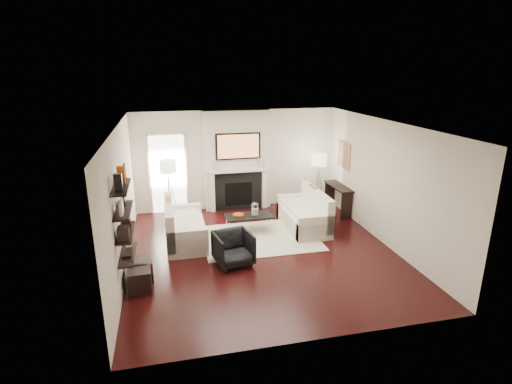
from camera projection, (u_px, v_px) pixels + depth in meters
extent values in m
plane|color=black|center=(262.00, 251.00, 8.53)|extent=(6.00, 6.00, 0.00)
plane|color=white|center=(263.00, 125.00, 7.73)|extent=(6.00, 6.00, 0.00)
plane|color=silver|center=(236.00, 160.00, 10.92)|extent=(5.50, 0.00, 5.50)
plane|color=silver|center=(316.00, 255.00, 5.34)|extent=(5.50, 0.00, 5.50)
plane|color=silver|center=(122.00, 201.00, 7.54)|extent=(0.00, 6.00, 6.00)
plane|color=silver|center=(385.00, 183.00, 8.72)|extent=(0.00, 6.00, 6.00)
cube|color=silver|center=(237.00, 161.00, 10.81)|extent=(1.80, 0.25, 2.70)
cube|color=black|center=(239.00, 191.00, 10.93)|extent=(1.30, 0.02, 1.04)
cube|color=black|center=(239.00, 194.00, 10.94)|extent=(0.75, 0.02, 0.65)
cube|color=white|center=(212.00, 192.00, 10.74)|extent=(0.12, 0.08, 1.10)
cube|color=white|center=(264.00, 189.00, 11.04)|extent=(0.12, 0.08, 1.10)
cube|color=white|center=(239.00, 171.00, 10.70)|extent=(1.70, 0.18, 0.07)
cube|color=black|center=(238.00, 146.00, 10.53)|extent=(1.20, 0.06, 0.70)
cube|color=#BF723F|center=(238.00, 146.00, 10.50)|extent=(1.10, 0.00, 0.62)
cylinder|color=silver|center=(218.00, 165.00, 10.54)|extent=(0.04, 0.04, 0.30)
cylinder|color=silver|center=(213.00, 166.00, 10.52)|extent=(0.04, 0.04, 0.24)
cylinder|color=silver|center=(258.00, 163.00, 10.77)|extent=(0.04, 0.04, 0.30)
cylinder|color=silver|center=(263.00, 164.00, 10.81)|extent=(0.04, 0.04, 0.24)
cube|color=white|center=(168.00, 174.00, 10.60)|extent=(0.90, 0.02, 2.10)
cube|color=white|center=(150.00, 176.00, 10.48)|extent=(0.06, 0.06, 2.16)
cube|color=white|center=(187.00, 174.00, 10.68)|extent=(0.06, 0.06, 2.16)
cube|color=white|center=(166.00, 134.00, 10.26)|extent=(1.02, 0.06, 0.06)
cube|color=beige|center=(260.00, 238.00, 9.21)|extent=(2.60, 2.00, 0.01)
cube|color=white|center=(186.00, 232.00, 8.98)|extent=(0.85, 1.80, 0.42)
cube|color=white|center=(170.00, 221.00, 8.81)|extent=(0.18, 1.80, 0.80)
cube|color=white|center=(188.00, 244.00, 8.20)|extent=(0.85, 0.18, 0.60)
cube|color=white|center=(184.00, 216.00, 9.71)|extent=(0.85, 0.18, 0.60)
cube|color=white|center=(187.00, 222.00, 8.91)|extent=(0.63, 1.44, 0.10)
cube|color=#AD5115|center=(169.00, 207.00, 9.03)|extent=(0.10, 0.42, 0.42)
cube|color=black|center=(169.00, 217.00, 8.48)|extent=(0.10, 0.40, 0.40)
cube|color=white|center=(303.00, 219.00, 9.77)|extent=(0.85, 1.80, 0.42)
cube|color=white|center=(317.00, 206.00, 9.74)|extent=(0.18, 1.80, 0.80)
cube|color=white|center=(315.00, 228.00, 8.99)|extent=(0.85, 0.18, 0.60)
cube|color=white|center=(293.00, 205.00, 10.49)|extent=(0.85, 0.18, 0.60)
cube|color=white|center=(302.00, 209.00, 9.68)|extent=(0.63, 1.44, 0.10)
cube|color=#AD5115|center=(313.00, 195.00, 9.96)|extent=(0.10, 0.42, 0.42)
cube|color=black|center=(322.00, 202.00, 9.41)|extent=(0.10, 0.40, 0.40)
cube|color=black|center=(249.00, 216.00, 9.44)|extent=(1.10, 0.55, 0.04)
cylinder|color=silver|center=(230.00, 230.00, 9.19)|extent=(0.02, 0.02, 0.38)
cylinder|color=silver|center=(271.00, 226.00, 9.41)|extent=(0.02, 0.02, 0.38)
cylinder|color=silver|center=(227.00, 223.00, 9.60)|extent=(0.02, 0.02, 0.38)
cylinder|color=silver|center=(267.00, 219.00, 9.82)|extent=(0.02, 0.02, 0.38)
cylinder|color=white|center=(255.00, 209.00, 9.43)|extent=(0.16, 0.16, 0.28)
cylinder|color=white|center=(255.00, 212.00, 9.45)|extent=(0.11, 0.11, 0.17)
cylinder|color=#B85E1E|center=(238.00, 215.00, 9.38)|extent=(0.27, 0.27, 0.04)
imported|color=black|center=(233.00, 247.00, 7.90)|extent=(0.81, 0.78, 0.72)
cylinder|color=silver|center=(170.00, 199.00, 10.00)|extent=(0.02, 0.02, 1.20)
cylinder|color=white|center=(168.00, 166.00, 9.75)|extent=(0.40, 0.40, 0.30)
cylinder|color=silver|center=(174.00, 199.00, 10.03)|extent=(0.25, 0.02, 1.23)
cylinder|color=silver|center=(168.00, 198.00, 10.08)|extent=(0.14, 0.22, 1.23)
cylinder|color=silver|center=(168.00, 201.00, 9.90)|extent=(0.14, 0.22, 1.23)
cylinder|color=silver|center=(318.00, 190.00, 10.74)|extent=(0.02, 0.02, 1.20)
cylinder|color=white|center=(319.00, 160.00, 10.49)|extent=(0.40, 0.40, 0.30)
cylinder|color=silver|center=(322.00, 190.00, 10.76)|extent=(0.25, 0.02, 1.23)
cylinder|color=silver|center=(315.00, 190.00, 10.81)|extent=(0.14, 0.22, 1.23)
cylinder|color=silver|center=(317.00, 192.00, 10.64)|extent=(0.14, 0.22, 1.23)
cube|color=black|center=(339.00, 186.00, 10.66)|extent=(0.35, 1.20, 0.04)
cube|color=black|center=(347.00, 206.00, 10.25)|extent=(0.30, 0.04, 0.71)
cube|color=black|center=(330.00, 194.00, 11.28)|extent=(0.30, 0.04, 0.71)
cube|color=#97644B|center=(344.00, 155.00, 10.56)|extent=(0.03, 0.70, 0.70)
cube|color=black|center=(128.00, 254.00, 6.83)|extent=(0.25, 1.00, 0.03)
cube|color=black|center=(126.00, 233.00, 6.72)|extent=(0.25, 1.00, 0.04)
cube|color=black|center=(123.00, 210.00, 6.60)|extent=(0.25, 1.00, 0.04)
cube|color=black|center=(121.00, 187.00, 6.48)|extent=(0.25, 1.00, 0.04)
cube|color=black|center=(118.00, 182.00, 6.17)|extent=(0.12, 0.10, 0.28)
cube|color=#AD5115|center=(121.00, 175.00, 6.61)|extent=(0.12, 0.10, 0.28)
cube|color=white|center=(121.00, 207.00, 6.36)|extent=(0.04, 0.30, 0.22)
cube|color=black|center=(124.00, 200.00, 6.78)|extent=(0.04, 0.22, 0.18)
cube|color=black|center=(123.00, 233.00, 6.38)|extent=(0.18, 0.25, 0.20)
cube|color=black|center=(126.00, 223.00, 6.92)|extent=(0.15, 0.12, 0.12)
cube|color=black|center=(127.00, 255.00, 6.70)|extent=(0.14, 0.20, 0.05)
cube|color=white|center=(129.00, 242.00, 7.07)|extent=(0.10, 0.10, 0.18)
cylinder|color=black|center=(125.00, 171.00, 8.28)|extent=(0.04, 0.34, 0.34)
cylinder|color=white|center=(126.00, 171.00, 8.29)|extent=(0.01, 0.29, 0.29)
cube|color=black|center=(140.00, 271.00, 7.30)|extent=(0.47, 0.47, 0.40)
cube|color=black|center=(139.00, 280.00, 6.97)|extent=(0.41, 0.41, 0.40)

